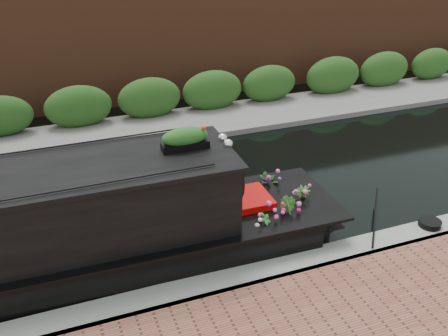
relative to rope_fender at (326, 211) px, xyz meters
name	(u,v)px	position (x,y,z in m)	size (l,w,h in m)	color
ground	(198,196)	(-2.33, 1.88, -0.17)	(80.00, 80.00, 0.00)	black
near_bank_coping	(255,283)	(-2.33, -1.42, -0.17)	(40.00, 0.60, 0.50)	gray
far_bank_path	(155,131)	(-2.33, 6.08, -0.17)	(40.00, 2.40, 0.34)	slate
far_hedge	(148,121)	(-2.33, 6.98, -0.17)	(40.00, 1.10, 2.80)	#244D19
far_brick_wall	(135,100)	(-2.33, 9.08, -0.17)	(40.00, 1.00, 8.00)	brown
rope_fender	(326,211)	(0.00, 0.00, 0.00)	(0.34, 0.34, 0.35)	brown
coiled_mooring_rope	(430,223)	(1.62, -1.34, 0.14)	(0.46, 0.46, 0.12)	black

